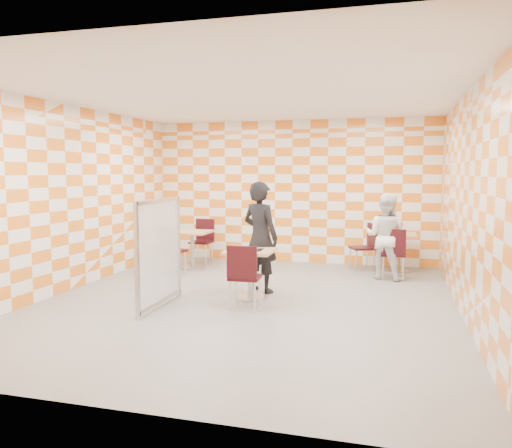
{
  "coord_description": "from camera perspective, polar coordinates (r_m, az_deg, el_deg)",
  "views": [
    {
      "loc": [
        2.04,
        -6.94,
        1.93
      ],
      "look_at": [
        0.1,
        0.2,
        1.15
      ],
      "focal_mm": 35.0,
      "sensor_mm": 36.0,
      "label": 1
    }
  ],
  "objects": [
    {
      "name": "man_dark",
      "position": [
        7.96,
        0.49,
        -1.5
      ],
      "size": [
        0.76,
        0.65,
        1.78
      ],
      "primitive_type": "imported",
      "rotation": [
        0.0,
        0.0,
        2.72
      ],
      "color": "black",
      "rests_on": "ground"
    },
    {
      "name": "chair_empty_near",
      "position": [
        9.38,
        -9.93,
        -2.57
      ],
      "size": [
        0.53,
        0.54,
        0.92
      ],
      "color": "black",
      "rests_on": "ground"
    },
    {
      "name": "sport_bottle",
      "position": [
        9.97,
        14.7,
        -0.47
      ],
      "size": [
        0.06,
        0.06,
        0.2
      ],
      "color": "white",
      "rests_on": "second_table"
    },
    {
      "name": "room_shell",
      "position": [
        7.76,
        -0.05,
        2.85
      ],
      "size": [
        7.0,
        7.0,
        7.0
      ],
      "color": "gray",
      "rests_on": "ground"
    },
    {
      "name": "soda_bottle",
      "position": [
        9.96,
        16.2,
        -0.43
      ],
      "size": [
        0.07,
        0.07,
        0.23
      ],
      "color": "black",
      "rests_on": "second_table"
    },
    {
      "name": "chair_second_front",
      "position": [
        9.19,
        15.43,
        -2.87
      ],
      "size": [
        0.43,
        0.44,
        0.92
      ],
      "color": "black",
      "rests_on": "ground"
    },
    {
      "name": "second_table",
      "position": [
        9.97,
        15.79,
        -2.41
      ],
      "size": [
        0.7,
        0.7,
        0.75
      ],
      "color": "#DCB376",
      "rests_on": "ground"
    },
    {
      "name": "chair_second_side",
      "position": [
        9.94,
        12.53,
        -2.14
      ],
      "size": [
        0.56,
        0.56,
        0.92
      ],
      "color": "black",
      "rests_on": "ground"
    },
    {
      "name": "empty_table",
      "position": [
        10.04,
        -7.28,
        -2.17
      ],
      "size": [
        0.7,
        0.7,
        0.75
      ],
      "color": "#DCB376",
      "rests_on": "ground"
    },
    {
      "name": "partition",
      "position": [
        7.21,
        -10.98,
        -3.18
      ],
      "size": [
        0.08,
        1.38,
        1.55
      ],
      "color": "white",
      "rests_on": "ground"
    },
    {
      "name": "man_white",
      "position": [
        9.24,
        14.59,
        -1.38
      ],
      "size": [
        0.9,
        0.79,
        1.54
      ],
      "primitive_type": "imported",
      "rotation": [
        0.0,
        0.0,
        2.82
      ],
      "color": "white",
      "rests_on": "ground"
    },
    {
      "name": "chair_main_front",
      "position": [
        6.92,
        -1.41,
        -5.52
      ],
      "size": [
        0.44,
        0.45,
        0.92
      ],
      "color": "black",
      "rests_on": "ground"
    },
    {
      "name": "chair_empty_far",
      "position": [
        10.64,
        -6.05,
        -1.5
      ],
      "size": [
        0.44,
        0.45,
        0.92
      ],
      "color": "black",
      "rests_on": "ground"
    },
    {
      "name": "main_table",
      "position": [
        7.6,
        -0.66,
        -4.76
      ],
      "size": [
        0.7,
        0.7,
        0.75
      ],
      "color": "#DCB376",
      "rests_on": "ground"
    },
    {
      "name": "pizza_on_foil",
      "position": [
        7.54,
        -0.69,
        -2.85
      ],
      "size": [
        0.4,
        0.4,
        0.04
      ],
      "color": "silver",
      "rests_on": "main_table"
    }
  ]
}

